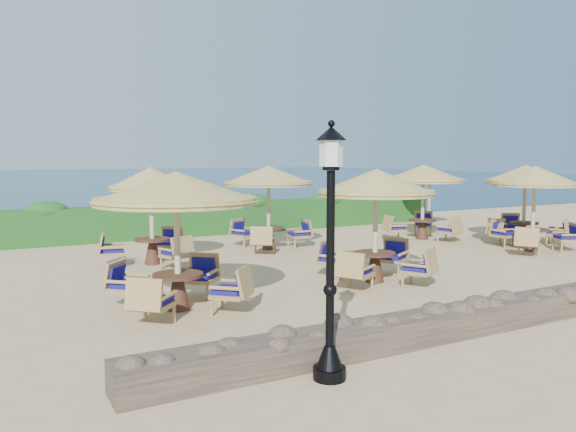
{
  "coord_description": "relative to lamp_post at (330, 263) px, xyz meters",
  "views": [
    {
      "loc": [
        -8.66,
        -12.85,
        2.92
      ],
      "look_at": [
        -1.39,
        0.74,
        1.3
      ],
      "focal_mm": 35.0,
      "sensor_mm": 36.0,
      "label": 1
    }
  ],
  "objects": [
    {
      "name": "ground",
      "position": [
        4.8,
        6.8,
        -1.55
      ],
      "size": [
        120.0,
        120.0,
        0.0
      ],
      "primitive_type": "plane",
      "color": "tan",
      "rests_on": "ground"
    },
    {
      "name": "sea",
      "position": [
        4.8,
        76.8,
        -1.55
      ],
      "size": [
        160.0,
        160.0,
        0.0
      ],
      "primitive_type": "plane",
      "color": "#0B294A",
      "rests_on": "ground"
    },
    {
      "name": "hedge",
      "position": [
        4.8,
        14.0,
        -0.95
      ],
      "size": [
        18.0,
        0.9,
        1.2
      ],
      "primitive_type": "cube",
      "color": "#164517",
      "rests_on": "ground"
    },
    {
      "name": "stone_wall",
      "position": [
        4.8,
        0.6,
        -1.33
      ],
      "size": [
        15.0,
        0.65,
        0.44
      ],
      "primitive_type": "cube",
      "color": "brown",
      "rests_on": "ground"
    },
    {
      "name": "lamp_post",
      "position": [
        0.0,
        0.0,
        0.0
      ],
      "size": [
        0.44,
        0.44,
        3.31
      ],
      "color": "black",
      "rests_on": "ground"
    },
    {
      "name": "extra_parasol",
      "position": [
        12.6,
        12.0,
        0.62
      ],
      "size": [
        2.3,
        2.3,
        2.41
      ],
      "color": "beige",
      "rests_on": "ground"
    },
    {
      "name": "cafe_set_0",
      "position": [
        -0.74,
        4.23,
        0.35
      ],
      "size": [
        3.11,
        3.11,
        2.65
      ],
      "color": "beige",
      "rests_on": "ground"
    },
    {
      "name": "cafe_set_1",
      "position": [
        4.05,
        4.41,
        0.25
      ],
      "size": [
        2.78,
        2.78,
        2.65
      ],
      "color": "beige",
      "rests_on": "ground"
    },
    {
      "name": "cafe_set_2",
      "position": [
        10.98,
        5.58,
        0.3
      ],
      "size": [
        2.77,
        2.7,
        2.65
      ],
      "color": "beige",
      "rests_on": "ground"
    },
    {
      "name": "cafe_set_3",
      "position": [
        0.03,
        9.08,
        0.2
      ],
      "size": [
        2.61,
        2.73,
        2.65
      ],
      "color": "beige",
      "rests_on": "ground"
    },
    {
      "name": "cafe_set_4",
      "position": [
        3.93,
        9.81,
        0.37
      ],
      "size": [
        2.84,
        2.84,
        2.65
      ],
      "color": "beige",
      "rests_on": "ground"
    },
    {
      "name": "cafe_set_5",
      "position": [
        9.75,
        9.21,
        0.38
      ],
      "size": [
        2.88,
        2.88,
        2.65
      ],
      "color": "beige",
      "rests_on": "ground"
    },
    {
      "name": "cafe_set_6",
      "position": [
        12.25,
        6.95,
        0.32
      ],
      "size": [
        2.72,
        2.77,
        2.65
      ],
      "color": "beige",
      "rests_on": "ground"
    }
  ]
}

